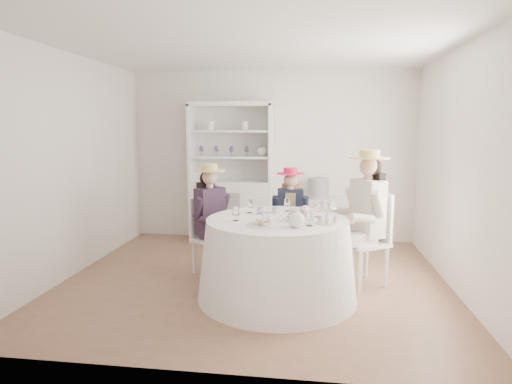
# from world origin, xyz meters

# --- Properties ---
(ground) EXTENTS (4.50, 4.50, 0.00)m
(ground) POSITION_xyz_m (0.00, 0.00, 0.00)
(ground) COLOR brown
(ground) RESTS_ON ground
(ceiling) EXTENTS (4.50, 4.50, 0.00)m
(ceiling) POSITION_xyz_m (0.00, 0.00, 2.70)
(ceiling) COLOR white
(ceiling) RESTS_ON wall_back
(wall_back) EXTENTS (4.50, 0.00, 4.50)m
(wall_back) POSITION_xyz_m (0.00, 2.00, 1.35)
(wall_back) COLOR white
(wall_back) RESTS_ON ground
(wall_front) EXTENTS (4.50, 0.00, 4.50)m
(wall_front) POSITION_xyz_m (0.00, -2.00, 1.35)
(wall_front) COLOR white
(wall_front) RESTS_ON ground
(wall_left) EXTENTS (0.00, 4.50, 4.50)m
(wall_left) POSITION_xyz_m (-2.25, 0.00, 1.35)
(wall_left) COLOR white
(wall_left) RESTS_ON ground
(wall_right) EXTENTS (0.00, 4.50, 4.50)m
(wall_right) POSITION_xyz_m (2.25, 0.00, 1.35)
(wall_right) COLOR white
(wall_right) RESTS_ON ground
(tea_table) EXTENTS (1.69, 1.69, 0.86)m
(tea_table) POSITION_xyz_m (0.30, -0.48, 0.43)
(tea_table) COLOR white
(tea_table) RESTS_ON ground
(hutch) EXTENTS (1.34, 0.60, 2.19)m
(hutch) POSITION_xyz_m (-0.61, 1.77, 0.78)
(hutch) COLOR silver
(hutch) RESTS_ON ground
(side_table) EXTENTS (0.58, 0.58, 0.72)m
(side_table) POSITION_xyz_m (0.75, 1.75, 0.36)
(side_table) COLOR silver
(side_table) RESTS_ON ground
(hatbox) EXTENTS (0.33, 0.33, 0.32)m
(hatbox) POSITION_xyz_m (0.75, 1.75, 0.88)
(hatbox) COLOR black
(hatbox) RESTS_ON side_table
(guest_left) EXTENTS (0.59, 0.56, 1.37)m
(guest_left) POSITION_xyz_m (-0.56, 0.15, 0.77)
(guest_left) COLOR silver
(guest_left) RESTS_ON ground
(guest_mid) EXTENTS (0.47, 0.49, 1.29)m
(guest_mid) POSITION_xyz_m (0.38, 0.59, 0.73)
(guest_mid) COLOR silver
(guest_mid) RESTS_ON ground
(guest_right) EXTENTS (0.67, 0.62, 1.56)m
(guest_right) POSITION_xyz_m (1.26, -0.00, 0.88)
(guest_right) COLOR silver
(guest_right) RESTS_ON ground
(spare_chair) EXTENTS (0.46, 0.46, 0.90)m
(spare_chair) POSITION_xyz_m (-0.48, 1.09, 0.48)
(spare_chair) COLOR silver
(spare_chair) RESTS_ON ground
(teacup_a) EXTENTS (0.10, 0.10, 0.06)m
(teacup_a) POSITION_xyz_m (0.10, -0.26, 0.89)
(teacup_a) COLOR white
(teacup_a) RESTS_ON tea_table
(teacup_b) EXTENTS (0.09, 0.09, 0.07)m
(teacup_b) POSITION_xyz_m (0.25, -0.17, 0.89)
(teacup_b) COLOR white
(teacup_b) RESTS_ON tea_table
(teacup_c) EXTENTS (0.11, 0.11, 0.07)m
(teacup_c) POSITION_xyz_m (0.57, -0.34, 0.89)
(teacup_c) COLOR white
(teacup_c) RESTS_ON tea_table
(flower_bowl) EXTENTS (0.22, 0.22, 0.05)m
(flower_bowl) POSITION_xyz_m (0.53, -0.51, 0.88)
(flower_bowl) COLOR white
(flower_bowl) RESTS_ON tea_table
(flower_arrangement) EXTENTS (0.19, 0.19, 0.07)m
(flower_arrangement) POSITION_xyz_m (0.53, -0.54, 0.95)
(flower_arrangement) COLOR pink
(flower_arrangement) RESTS_ON tea_table
(table_teapot) EXTENTS (0.23, 0.16, 0.17)m
(table_teapot) POSITION_xyz_m (0.52, -0.84, 0.93)
(table_teapot) COLOR white
(table_teapot) RESTS_ON tea_table
(sandwich_plate) EXTENTS (0.29, 0.29, 0.06)m
(sandwich_plate) POSITION_xyz_m (0.18, -0.82, 0.87)
(sandwich_plate) COLOR white
(sandwich_plate) RESTS_ON tea_table
(cupcake_stand) EXTENTS (0.23, 0.23, 0.22)m
(cupcake_stand) POSITION_xyz_m (0.82, -0.62, 0.94)
(cupcake_stand) COLOR white
(cupcake_stand) RESTS_ON tea_table
(stemware_set) EXTENTS (0.91, 0.95, 0.15)m
(stemware_set) POSITION_xyz_m (0.30, -0.48, 0.93)
(stemware_set) COLOR white
(stemware_set) RESTS_ON tea_table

